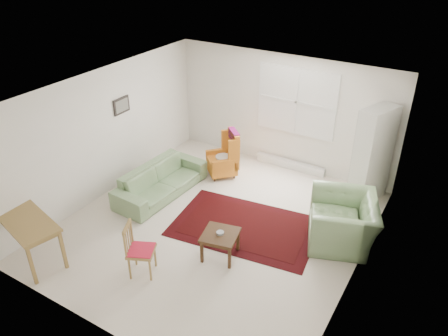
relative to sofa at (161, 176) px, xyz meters
The scene contains 10 objects.
room 1.75m from the sofa, ahead, with size 5.04×5.54×2.51m.
rug 2.02m from the sofa, ahead, with size 2.54×1.63×0.03m, color black, non-canonical shape.
sofa is the anchor object (origin of this frame).
armchair 3.59m from the sofa, ahead, with size 1.23×1.08×0.96m, color #709060.
wingback_chair 1.43m from the sofa, 62.72° to the left, with size 0.59×0.62×1.02m, color orange, non-canonical shape.
coffee_table 2.26m from the sofa, 26.80° to the right, with size 0.55×0.55×0.45m, color #3C2512, non-canonical shape.
stool 1.49m from the sofa, 63.47° to the left, with size 0.33×0.33×0.44m, color white, non-canonical shape.
cabinet 4.12m from the sofa, 29.22° to the left, with size 0.40×0.76×1.90m, color silver, non-canonical shape.
desk 2.67m from the sofa, 101.43° to the right, with size 1.19×0.60×0.76m, color olive, non-canonical shape.
desk_chair 2.29m from the sofa, 59.03° to the right, with size 0.39×0.39×0.90m, color olive, non-canonical shape.
Camera 1 is at (3.42, -5.39, 4.78)m, focal length 35.00 mm.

